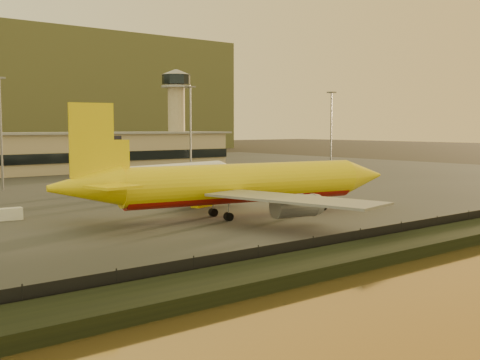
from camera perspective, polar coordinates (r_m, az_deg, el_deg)
The scene contains 10 objects.
ground at distance 80.75m, azimuth 3.25°, elevation -5.35°, with size 900.00×900.00×0.00m, color black.
embankment at distance 69.24m, azimuth 12.83°, elevation -6.64°, with size 320.00×7.00×1.40m, color black.
tarmac at distance 163.37m, azimuth -19.80°, elevation -0.31°, with size 320.00×220.00×0.20m, color #2D2D2D.
perimeter_fence at distance 71.61m, azimuth 10.31°, elevation -5.72°, with size 300.00×0.05×2.20m, color black.
control_tower at distance 226.45m, azimuth -6.05°, elevation 6.85°, with size 11.20×11.20×35.50m.
apron_light_masts at distance 150.21m, azimuth -12.00°, elevation 5.40°, with size 152.20×12.20×25.40m.
dhl_cargo_jet at distance 95.54m, azimuth -0.16°, elevation -0.40°, with size 59.17×57.22×17.72m.
white_narrowbody_jet at distance 137.09m, azimuth -6.39°, elevation 0.59°, with size 43.38×41.67×12.54m.
gse_vehicle_yellow at distance 108.67m, azimuth -3.59°, elevation -2.03°, with size 4.30×1.93×1.93m, color yellow.
gse_vehicle_white at distance 99.71m, azimuth -21.12°, elevation -3.03°, with size 4.11×1.85×1.85m, color white.
Camera 1 is at (-53.51, -58.67, 14.64)m, focal length 45.00 mm.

